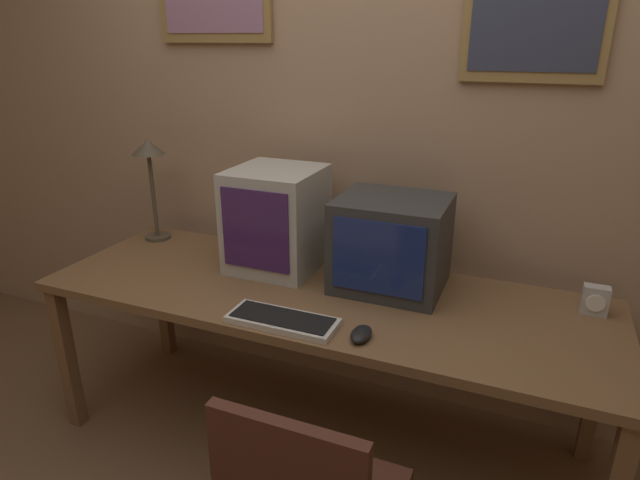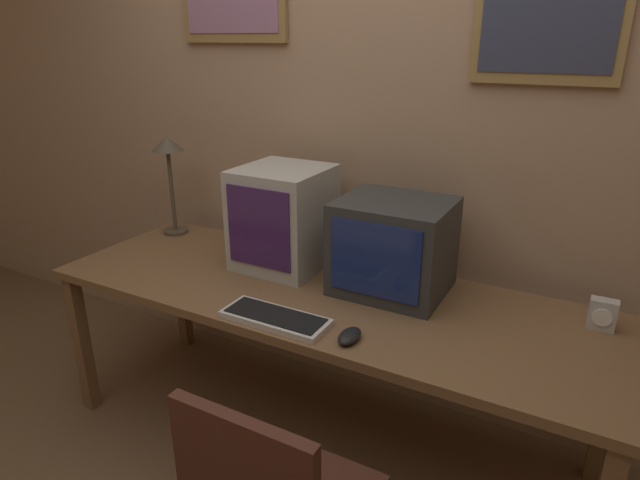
% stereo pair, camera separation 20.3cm
% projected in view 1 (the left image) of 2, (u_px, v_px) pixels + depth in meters
% --- Properties ---
extents(wall_back, '(8.00, 0.08, 2.60)m').
position_uv_depth(wall_back, '(363.00, 124.00, 2.33)').
color(wall_back, tan).
rests_on(wall_back, ground_plane).
extents(desk, '(2.23, 0.76, 0.72)m').
position_uv_depth(desk, '(320.00, 305.00, 2.13)').
color(desk, brown).
rests_on(desk, ground_plane).
extents(monitor_left, '(0.36, 0.38, 0.43)m').
position_uv_depth(monitor_left, '(277.00, 219.00, 2.27)').
color(monitor_left, '#B7B2A8').
rests_on(monitor_left, desk).
extents(monitor_right, '(0.42, 0.37, 0.36)m').
position_uv_depth(monitor_right, '(391.00, 243.00, 2.09)').
color(monitor_right, '#333333').
rests_on(monitor_right, desk).
extents(keyboard_main, '(0.39, 0.15, 0.03)m').
position_uv_depth(keyboard_main, '(282.00, 320.00, 1.87)').
color(keyboard_main, beige).
rests_on(keyboard_main, desk).
extents(mouse_near_keyboard, '(0.07, 0.12, 0.03)m').
position_uv_depth(mouse_near_keyboard, '(361.00, 334.00, 1.77)').
color(mouse_near_keyboard, black).
rests_on(mouse_near_keyboard, desk).
extents(desk_clock, '(0.09, 0.05, 0.11)m').
position_uv_depth(desk_clock, '(595.00, 300.00, 1.92)').
color(desk_clock, '#B7B2AD').
rests_on(desk_clock, desk).
extents(desk_lamp, '(0.15, 0.15, 0.49)m').
position_uv_depth(desk_lamp, '(150.00, 162.00, 2.53)').
color(desk_lamp, '#4C4233').
rests_on(desk_lamp, desk).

